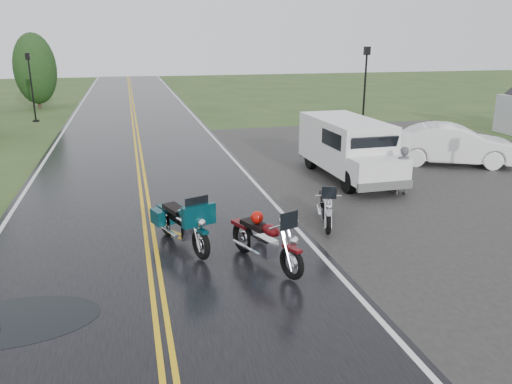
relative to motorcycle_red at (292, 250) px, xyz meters
The scene contains 12 objects.
ground 3.08m from the motorcycle_red, 156.39° to the left, with size 120.00×120.00×0.00m, color #2D471E.
road 11.55m from the motorcycle_red, 103.78° to the left, with size 8.00×100.00×0.04m, color black.
parking_pad 10.35m from the motorcycle_red, 36.91° to the left, with size 14.00×24.00×0.03m, color black.
motorcycle_red is the anchor object (origin of this frame).
motorcycle_teal 2.21m from the motorcycle_red, 139.46° to the left, with size 0.90×2.48×1.47m, color #05333B, non-canonical shape.
motorcycle_silver 2.72m from the motorcycle_red, 51.82° to the left, with size 0.75×2.07×1.23m, color #97989E, non-canonical shape.
van_white 6.62m from the motorcycle_red, 55.53° to the left, with size 2.05×5.46×2.14m, color white, non-canonical shape.
person_at_van 7.20m from the motorcycle_red, 42.55° to the left, with size 0.57×0.38×1.57m, color #4C4B50.
sedan_white 12.34m from the motorcycle_red, 40.56° to the left, with size 1.68×4.82×1.59m, color white.
lamp_post_far_left 25.35m from the motorcycle_red, 109.77° to the left, with size 0.35×0.35×4.10m, color black, non-canonical shape.
lamp_post_far_right 18.35m from the motorcycle_red, 59.64° to the left, with size 0.39×0.39×4.52m, color black, non-canonical shape.
tree_left_far 31.75m from the motorcycle_red, 107.02° to the left, with size 2.94×2.94×4.53m, color #1E3D19, non-canonical shape.
Camera 1 is at (-0.30, -10.13, 4.86)m, focal length 35.00 mm.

